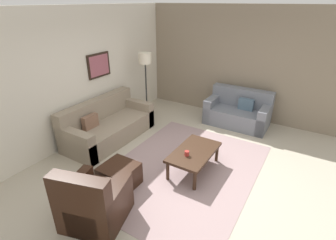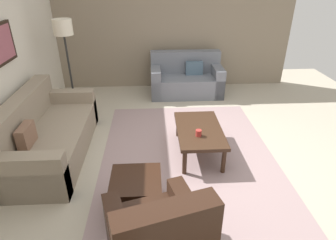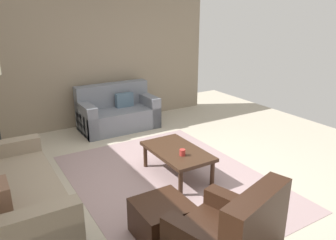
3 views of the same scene
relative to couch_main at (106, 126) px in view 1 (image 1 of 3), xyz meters
The scene contains 12 objects.
ground_plane 2.11m from the couch_main, 95.05° to the right, with size 8.00×8.00×0.00m, color #B2A893.
rear_partition 1.24m from the couch_main, 109.42° to the left, with size 6.00×0.12×2.80m, color silver.
stone_feature_panel 3.67m from the couch_main, 36.44° to the right, with size 0.12×5.20×2.80m, color gray.
area_rug 2.11m from the couch_main, 95.05° to the right, with size 3.33×2.49×0.01m, color gray.
couch_main is the anchor object (origin of this frame).
couch_loveseat 3.26m from the couch_main, 45.29° to the right, with size 0.83×1.51×0.88m.
armchair_leather 2.51m from the couch_main, 140.34° to the right, with size 0.99×0.99×0.95m.
ottoman 1.79m from the couch_main, 129.66° to the right, with size 0.56×0.56×0.40m, color black.
coffee_table 2.24m from the couch_main, 92.13° to the right, with size 1.10×0.64×0.41m.
cup 2.22m from the couch_main, 97.46° to the right, with size 0.08×0.08×0.09m, color #B2332D.
lamp_standing 1.80m from the couch_main, ahead, with size 0.32×0.32×1.71m.
framed_artwork 1.38m from the couch_main, 47.86° to the left, with size 0.64×0.04×0.53m.
Camera 1 is at (-3.49, -1.80, 2.88)m, focal length 27.25 mm.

